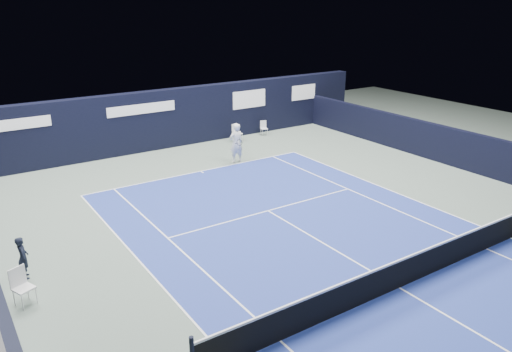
{
  "coord_description": "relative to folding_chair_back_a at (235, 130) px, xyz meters",
  "views": [
    {
      "loc": [
        -9.99,
        -7.78,
        7.63
      ],
      "look_at": [
        -0.21,
        6.91,
        1.3
      ],
      "focal_mm": 35.0,
      "sensor_mm": 36.0,
      "label": 1
    }
  ],
  "objects": [
    {
      "name": "folding_chair_back_a",
      "position": [
        0.0,
        0.0,
        0.0
      ],
      "size": [
        0.58,
        0.59,
        1.01
      ],
      "rotation": [
        0.0,
        0.0,
        0.39
      ],
      "color": "white",
      "rests_on": "ground"
    },
    {
      "name": "ground",
      "position": [
        -4.02,
        -13.33,
        -0.67
      ],
      "size": [
        48.0,
        48.0,
        0.0
      ],
      "primitive_type": "plane",
      "color": "#57685D",
      "rests_on": "ground"
    },
    {
      "name": "enclosure_wall_right",
      "position": [
        6.48,
        -9.33,
        0.23
      ],
      "size": [
        0.3,
        22.0,
        1.8
      ],
      "primitive_type": "cube",
      "color": "black",
      "rests_on": "ground"
    },
    {
      "name": "folding_chair_back_b",
      "position": [
        2.13,
        0.32,
        -0.19
      ],
      "size": [
        0.46,
        0.45,
        0.84
      ],
      "rotation": [
        0.0,
        0.0,
        -0.29
      ],
      "color": "silver",
      "rests_on": "ground"
    },
    {
      "name": "line_judge_chair",
      "position": [
        -12.86,
        -10.32,
        -0.07
      ],
      "size": [
        0.6,
        0.59,
        1.05
      ],
      "rotation": [
        0.0,
        0.0,
        0.4
      ],
      "color": "silver",
      "rests_on": "ground"
    },
    {
      "name": "line_judge",
      "position": [
        -12.57,
        -8.95,
        -0.03
      ],
      "size": [
        0.33,
        0.48,
        1.28
      ],
      "primitive_type": "imported",
      "rotation": [
        0.0,
        0.0,
        1.52
      ],
      "color": "black",
      "rests_on": "ground"
    },
    {
      "name": "back_sponsor_wall",
      "position": [
        -4.02,
        1.17,
        0.88
      ],
      "size": [
        26.0,
        0.63,
        3.1
      ],
      "color": "black",
      "rests_on": "ground"
    },
    {
      "name": "court_surface",
      "position": [
        -4.02,
        -15.33,
        -0.67
      ],
      "size": [
        10.97,
        23.77,
        0.01
      ],
      "primitive_type": "cube",
      "color": "navy",
      "rests_on": "ground"
    },
    {
      "name": "tennis_player",
      "position": [
        -1.9,
        -3.18,
        0.3
      ],
      "size": [
        0.71,
        0.85,
        1.94
      ],
      "color": "white",
      "rests_on": "ground"
    },
    {
      "name": "tennis_net",
      "position": [
        -4.02,
        -15.33,
        -0.16
      ],
      "size": [
        12.9,
        0.1,
        1.1
      ],
      "color": "black",
      "rests_on": "ground"
    },
    {
      "name": "court_markings",
      "position": [
        -4.02,
        -15.33,
        -0.66
      ],
      "size": [
        11.03,
        23.83,
        0.0
      ],
      "color": "white",
      "rests_on": "court_surface"
    }
  ]
}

